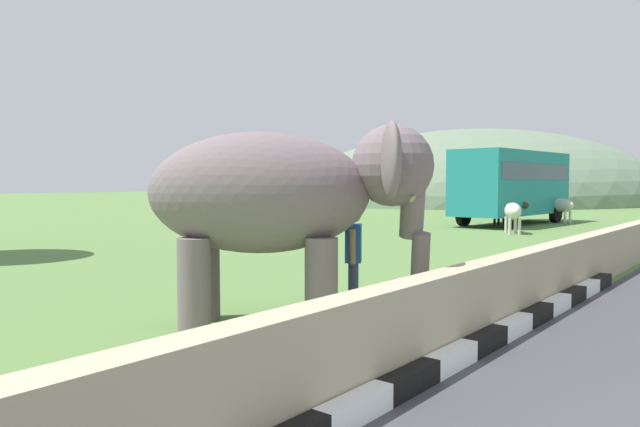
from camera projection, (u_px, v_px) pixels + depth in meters
striped_curb at (384, 394)px, 5.28m from camera, size 16.20×0.20×0.24m
barrier_parapet at (466, 306)px, 7.27m from camera, size 28.00×0.36×1.00m
elephant at (286, 196)px, 8.18m from camera, size 3.76×3.89×2.86m
person_handler at (353, 255)px, 8.96m from camera, size 0.61×0.44×1.66m
bus_teal at (512, 181)px, 28.16m from camera, size 8.15×3.05×3.50m
cow_near at (507, 207)px, 26.93m from camera, size 0.78×1.92×1.23m
cow_mid at (513, 212)px, 23.14m from camera, size 1.84×1.32×1.23m
cow_far at (560, 206)px, 29.02m from camera, size 1.15×1.89×1.23m
hill_east at (481, 201)px, 62.90m from camera, size 45.13×36.11×15.15m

